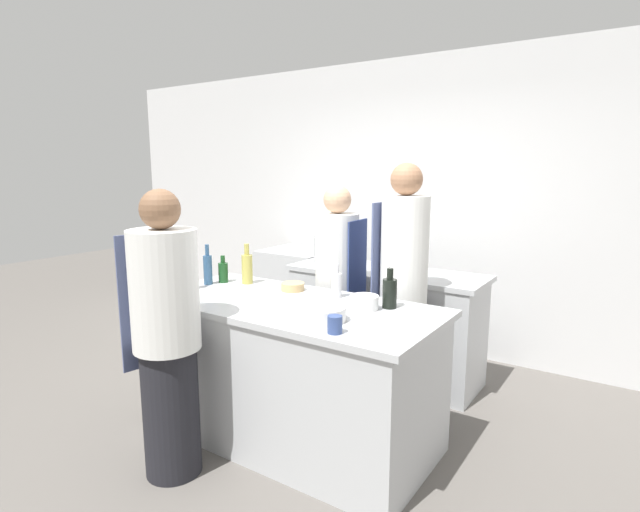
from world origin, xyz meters
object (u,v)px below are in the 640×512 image
at_px(bottle_vinegar, 247,268).
at_px(bottle_wine, 208,269).
at_px(chef_at_prep_near, 167,337).
at_px(bowl_ceramic_blue, 323,314).
at_px(chef_at_pass_far, 403,291).
at_px(bottle_cooking_oil, 186,272).
at_px(bowl_prep_small, 293,287).
at_px(bottle_water, 223,272).
at_px(stockpot, 331,251).
at_px(chef_at_stove, 337,292).
at_px(bowl_wooden_salad, 364,302).
at_px(oven_range, 299,292).
at_px(bowl_mixing_large, 302,305).
at_px(cup, 335,324).
at_px(bottle_sauce, 390,292).
at_px(bottle_olive_oil, 337,284).

height_order(bottle_vinegar, bottle_wine, same).
relative_size(chef_at_prep_near, bowl_ceramic_blue, 6.51).
height_order(chef_at_prep_near, chef_at_pass_far, chef_at_pass_far).
relative_size(bottle_cooking_oil, bowl_prep_small, 1.91).
distance_m(bottle_water, stockpot, 1.04).
relative_size(chef_at_pass_far, bottle_water, 8.92).
relative_size(chef_at_stove, bowl_prep_small, 10.04).
bearing_deg(chef_at_stove, chef_at_pass_far, 84.69).
distance_m(bottle_vinegar, bowl_wooden_salad, 1.06).
xyz_separation_m(chef_at_pass_far, bottle_wine, (-1.26, -0.64, 0.13)).
bearing_deg(oven_range, stockpot, -36.82).
relative_size(bowl_mixing_large, stockpot, 0.68).
bearing_deg(bottle_wine, oven_range, 103.33).
distance_m(bottle_wine, bottle_cooking_oil, 0.20).
bearing_deg(chef_at_stove, cup, 26.49).
height_order(bottle_sauce, bowl_mixing_large, bottle_sauce).
height_order(chef_at_stove, cup, chef_at_stove).
distance_m(bottle_water, cup, 1.42).
bearing_deg(bottle_cooking_oil, bottle_sauce, 15.30).
bearing_deg(bottle_sauce, chef_at_pass_far, 104.57).
bearing_deg(bowl_prep_small, bottle_cooking_oil, -147.68).
height_order(bowl_prep_small, bowl_wooden_salad, bowl_wooden_salad).
bearing_deg(bottle_olive_oil, chef_at_pass_far, 57.03).
relative_size(bowl_wooden_salad, stockpot, 0.57).
xyz_separation_m(bottle_wine, bowl_ceramic_blue, (1.19, -0.27, -0.08)).
bearing_deg(bottle_vinegar, chef_at_stove, 43.28).
bearing_deg(cup, bowl_prep_small, 140.19).
distance_m(bottle_water, bowl_prep_small, 0.59).
bearing_deg(chef_at_prep_near, bottle_cooking_oil, 50.71).
height_order(bottle_cooking_oil, bowl_mixing_large, bottle_cooking_oil).
distance_m(bottle_cooking_oil, stockpot, 1.35).
distance_m(bottle_water, bowl_wooden_salad, 1.23).
bearing_deg(bowl_mixing_large, bottle_cooking_oil, -176.51).
relative_size(chef_at_stove, bowl_ceramic_blue, 6.42).
height_order(bottle_cooking_oil, cup, bottle_cooking_oil).
height_order(chef_at_pass_far, bowl_mixing_large, chef_at_pass_far).
relative_size(bottle_cooking_oil, bowl_mixing_large, 1.54).
distance_m(bowl_ceramic_blue, cup, 0.22).
relative_size(oven_range, cup, 9.75).
distance_m(bowl_prep_small, bowl_ceramic_blue, 0.73).
distance_m(bottle_sauce, stockpot, 1.36).
bearing_deg(oven_range, bowl_prep_small, -55.18).
bearing_deg(chef_at_pass_far, stockpot, 64.95).
relative_size(bottle_vinegar, stockpot, 0.99).
distance_m(chef_at_stove, bottle_vinegar, 0.71).
distance_m(bottle_vinegar, bowl_mixing_large, 0.81).
height_order(oven_range, bowl_mixing_large, bowl_mixing_large).
height_order(bottle_cooking_oil, bowl_prep_small, bottle_cooking_oil).
distance_m(bottle_water, bowl_ceramic_blue, 1.21).
bearing_deg(chef_at_stove, bottle_wine, -52.81).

